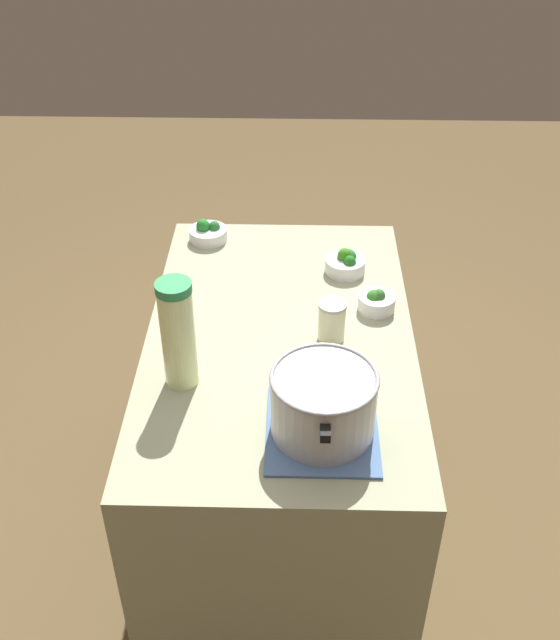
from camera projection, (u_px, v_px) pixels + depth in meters
The scene contains 9 objects.
ground_plane at pixel (280, 535), 2.79m from camera, with size 8.00×8.00×0.00m, color brown.
counter_slab at pixel (280, 445), 2.52m from camera, with size 1.30×0.78×0.93m, color #979D7D.
dish_cloth at pixel (322, 430), 1.91m from camera, with size 0.32×0.28×0.01m, color #5072A2.
cooking_pot at pixel (323, 402), 1.86m from camera, with size 0.33×0.27×0.17m.
lemonade_pitcher at pixel (178, 334), 1.97m from camera, with size 0.09×0.09×0.32m.
mason_jar at pixel (332, 321), 2.18m from camera, with size 0.08×0.08×0.12m.
broccoli_bowl_front at pixel (346, 263), 2.49m from camera, with size 0.13×0.13×0.08m.
broccoli_bowl_center at pixel (376, 301), 2.32m from camera, with size 0.11×0.11×0.07m.
broccoli_bowl_back at pixel (208, 232), 2.66m from camera, with size 0.13×0.13×0.08m.
Camera 1 is at (1.77, 0.04, 2.30)m, focal length 42.73 mm.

